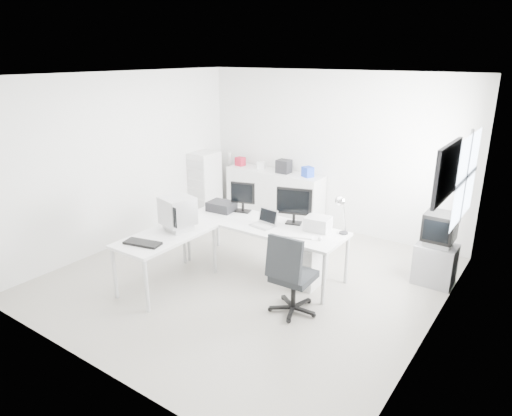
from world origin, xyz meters
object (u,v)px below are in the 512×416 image
Objects in this scene: drawer_pedestal at (307,263)px; sideboard at (274,196)px; main_desk at (263,248)px; inkjet_printer at (222,206)px; office_chair at (294,272)px; lcd_monitor_small at (243,197)px; laser_printer at (318,224)px; laptop at (263,218)px; tv_cabinet at (435,264)px; crt_tv at (440,230)px; side_desk at (167,260)px; filing_cabinet at (205,184)px; lcd_monitor_large at (294,206)px; crt_monitor at (178,213)px.

sideboard is at bearing 132.93° from drawer_pedestal.
inkjet_printer is (-0.85, 0.10, 0.45)m from main_desk.
lcd_monitor_small is at bearing 144.83° from office_chair.
main_desk is at bearing -175.91° from drawer_pedestal.
sideboard is at bearing 124.63° from office_chair.
main_desk reaches higher than drawer_pedestal.
drawer_pedestal is 1.83× the size of laser_printer.
sideboard is at bearing 91.32° from lcd_monitor_small.
tv_cabinet is at bearing 37.12° from laptop.
office_chair is 2.17m from tv_cabinet.
lcd_monitor_small reaches higher than laser_printer.
crt_tv reaches higher than laptop.
sideboard is (-0.21, 3.04, 0.11)m from side_desk.
filing_cabinet is (-4.50, 0.36, -0.17)m from crt_tv.
tv_cabinet is (1.81, 0.81, -0.73)m from lcd_monitor_large.
tv_cabinet is (1.23, 1.77, -0.25)m from office_chair.
inkjet_printer is at bearing -83.49° from sideboard.
laptop is 2.85m from filing_cabinet.
office_chair reaches higher than main_desk.
crt_tv is (3.01, 0.96, -0.02)m from inkjet_printer.
laptop is at bearing 143.04° from office_chair.
lcd_monitor_small is (0.30, 1.35, 0.61)m from side_desk.
side_desk is at bearing -95.22° from inkjet_printer.
laptop is 0.77m from laser_printer.
filing_cabinet reaches higher than side_desk.
main_desk is 5.03× the size of lcd_monitor_small.
crt_monitor reaches higher than crt_tv.
main_desk is 0.86m from lcd_monitor_small.
inkjet_printer is 0.87× the size of crt_monitor.
laser_printer is at bearing -16.78° from lcd_monitor_small.
drawer_pedestal is 1.50× the size of inkjet_printer.
lcd_monitor_small is 0.38× the size of filing_cabinet.
main_desk is 2.41m from tv_cabinet.
office_chair is (1.47, -0.95, -0.46)m from lcd_monitor_small.
main_desk is at bearing 124.74° from laptop.
side_desk is at bearing -86.05° from sideboard.
tv_cabinet is at bearing 6.79° from lcd_monitor_large.
sideboard reaches higher than inkjet_printer.
laser_printer is (0.70, 0.32, -0.03)m from laptop.
inkjet_printer is 1.60m from laser_printer.
filing_cabinet is at bearing 175.37° from tv_cabinet.
lcd_monitor_small is 1.14m from crt_monitor.
lcd_monitor_large is at bearing 118.69° from office_chair.
lcd_monitor_large reaches higher than lcd_monitor_small.
filing_cabinet is at bearing 155.62° from laptop.
side_desk is 1.82m from office_chair.
inkjet_printer is at bearing -162.21° from crt_tv.
crt_tv is (1.23, 1.77, 0.26)m from office_chair.
crt_tv is (3.01, 1.91, -0.18)m from crt_monitor.
drawer_pedestal is 1.13× the size of lcd_monitor_large.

